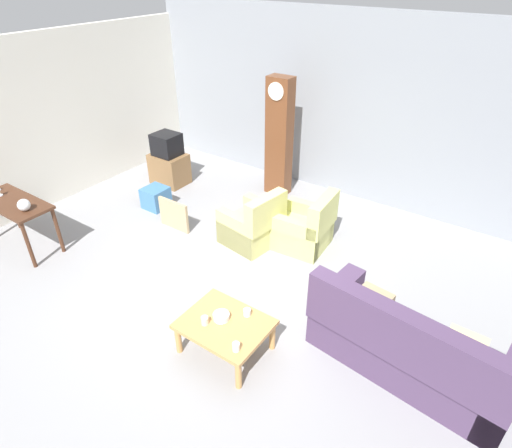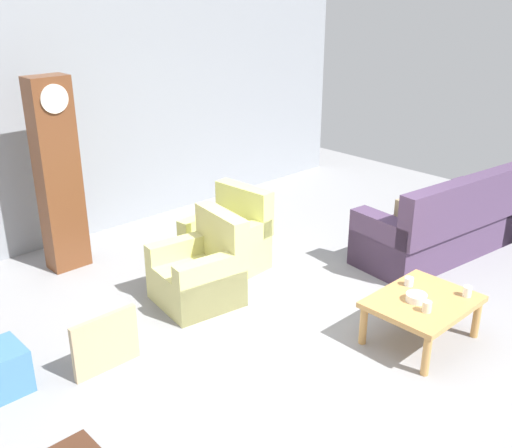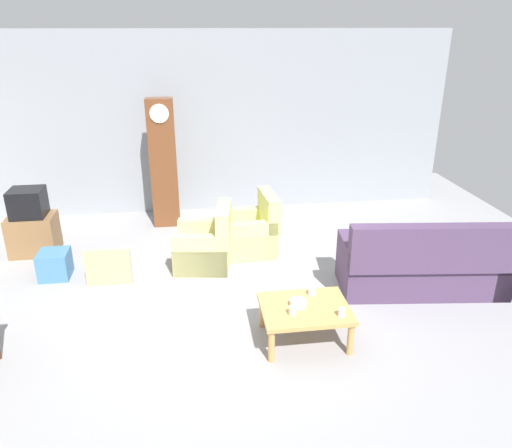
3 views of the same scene
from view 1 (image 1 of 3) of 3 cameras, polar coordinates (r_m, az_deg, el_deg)
ground_plane at (r=5.90m, az=-3.79°, el=-8.93°), size 10.40×10.40×0.00m
garage_door_wall at (r=7.92m, az=12.55°, el=14.72°), size 8.40×0.16×3.20m
pegboard_wall_left at (r=8.38m, az=-26.14°, el=12.05°), size 0.12×6.40×2.88m
couch_floral at (r=4.97m, az=19.58°, el=-15.32°), size 2.19×1.11×1.04m
armchair_olive_near at (r=6.65m, az=-0.41°, el=-0.31°), size 0.89×0.87×0.92m
armchair_olive_far at (r=6.62m, az=6.56°, el=-0.72°), size 0.84×0.82×0.92m
coffee_table_wood at (r=4.92m, az=-4.15°, el=-13.48°), size 0.96×0.76×0.42m
console_table_dark at (r=7.33m, az=-29.45°, el=1.85°), size 1.30×0.56×0.80m
grandfather_clock at (r=7.87m, az=3.10°, el=11.39°), size 0.44×0.30×2.17m
tv_stand_cabinet at (r=8.69m, az=-11.44°, el=7.21°), size 0.68×0.52×0.60m
tv_crt at (r=8.50m, az=-11.81°, el=10.34°), size 0.48×0.44×0.42m
framed_picture_leaning at (r=7.17m, az=-10.89°, el=1.21°), size 0.60×0.05×0.51m
storage_box_blue at (r=7.90m, az=-13.19°, el=3.43°), size 0.40×0.41×0.38m
glass_dome_cloche at (r=6.88m, az=-28.52°, el=2.24°), size 0.18×0.18×0.18m
cup_white_porcelain at (r=4.56m, az=-2.68°, el=-16.03°), size 0.08×0.08×0.10m
cup_blue_rimmed at (r=4.92m, az=-1.20°, el=-11.68°), size 0.08×0.08×0.08m
cup_cream_tall at (r=4.85m, az=-6.84°, el=-12.65°), size 0.08×0.08×0.10m
bowl_white_stacked at (r=4.90m, az=-4.65°, el=-12.16°), size 0.19×0.19×0.07m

